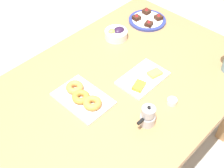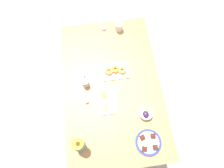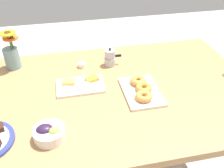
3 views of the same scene
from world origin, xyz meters
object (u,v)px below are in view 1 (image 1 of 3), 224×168
cheese_platter (143,78)px  croissant_platter (83,97)px  jam_cup_honey (172,101)px  dining_table (112,101)px  moka_pot (148,116)px  grape_bowl (116,34)px  dessert_plate (147,20)px

cheese_platter → croissant_platter: size_ratio=0.93×
cheese_platter → jam_cup_honey: (0.03, 0.21, 0.01)m
dining_table → moka_pot: 0.30m
grape_bowl → moka_pot: size_ratio=1.14×
grape_bowl → jam_cup_honey: bearing=70.2°
grape_bowl → cheese_platter: bearing=64.1°
grape_bowl → jam_cup_honey: grape_bowl is taller
jam_cup_honey → moka_pot: moka_pot is taller
dining_table → cheese_platter: cheese_platter is taller
dining_table → dessert_plate: dessert_plate is taller
dining_table → moka_pot: (0.04, 0.26, 0.13)m
cheese_platter → dessert_plate: dessert_plate is taller
moka_pot → croissant_platter: bearing=-71.7°
dining_table → grape_bowl: grape_bowl is taller
grape_bowl → cheese_platter: grape_bowl is taller
dining_table → dessert_plate: size_ratio=6.67×
grape_bowl → dessert_plate: (-0.27, 0.03, -0.02)m
moka_pot → jam_cup_honey: bearing=176.3°
grape_bowl → moka_pot: 0.66m
croissant_platter → dessert_plate: bearing=-165.0°
jam_cup_honey → moka_pot: 0.18m
jam_cup_honey → dessert_plate: size_ratio=0.20×
croissant_platter → moka_pot: (-0.11, 0.32, 0.03)m
dessert_plate → grape_bowl: bearing=-5.8°
grape_bowl → cheese_platter: size_ratio=0.52×
croissant_platter → jam_cup_honey: bearing=130.5°
dessert_plate → dining_table: bearing=23.1°
cheese_platter → moka_pot: 0.29m
grape_bowl → croissant_platter: grape_bowl is taller
grape_bowl → cheese_platter: (0.17, 0.35, -0.02)m
grape_bowl → moka_pot: moka_pot is taller
cheese_platter → dining_table: bearing=-23.2°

